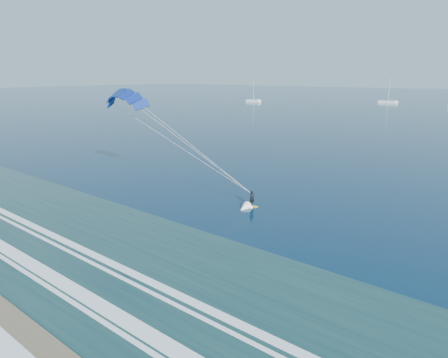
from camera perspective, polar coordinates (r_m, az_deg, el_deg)
kitesurfer_rig at (r=45.39m, az=-5.84°, el=5.34°), size 19.45×8.29×13.77m
sailboat_0 at (r=217.70m, az=4.23°, el=11.09°), size 8.29×2.40×11.33m
sailboat_1 at (r=225.20m, az=22.36°, el=10.17°), size 9.27×2.40×12.66m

